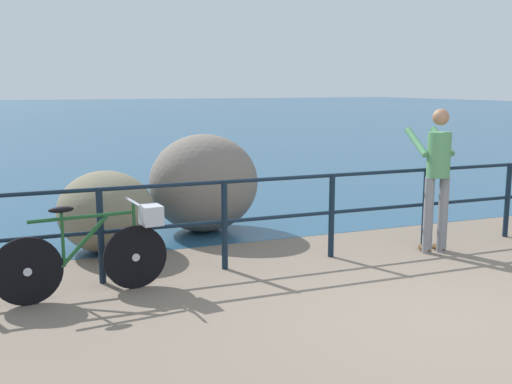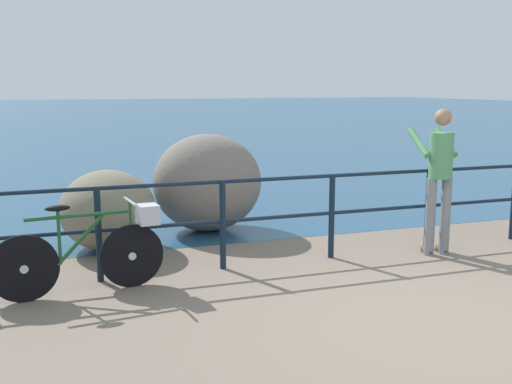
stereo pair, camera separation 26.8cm
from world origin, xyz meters
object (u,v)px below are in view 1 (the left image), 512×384
(breakwater_boulder_main, at_px, (204,183))
(person_at_railing, at_px, (437,173))
(bicycle, at_px, (98,249))
(breakwater_boulder_left, at_px, (106,211))

(breakwater_boulder_main, bearing_deg, person_at_railing, -42.44)
(bicycle, height_order, breakwater_boulder_left, breakwater_boulder_left)
(bicycle, relative_size, breakwater_boulder_main, 1.09)
(bicycle, distance_m, breakwater_boulder_left, 1.65)
(person_at_railing, xyz_separation_m, breakwater_boulder_left, (-3.78, 1.56, -0.49))
(bicycle, height_order, person_at_railing, person_at_railing)
(person_at_railing, height_order, breakwater_boulder_main, person_at_railing)
(breakwater_boulder_main, bearing_deg, bicycle, -128.45)
(person_at_railing, bearing_deg, breakwater_boulder_main, 55.34)
(person_at_railing, xyz_separation_m, breakwater_boulder_main, (-2.34, 2.14, -0.30))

